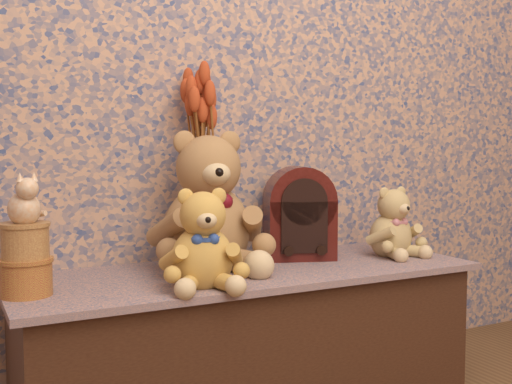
% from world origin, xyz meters
% --- Properties ---
extents(display_shelf, '(1.42, 0.52, 0.42)m').
position_xyz_m(display_shelf, '(0.00, 1.25, 0.21)').
color(display_shelf, '#34476B').
rests_on(display_shelf, ground).
extents(teddy_large, '(0.41, 0.47, 0.45)m').
position_xyz_m(teddy_large, '(-0.11, 1.32, 0.65)').
color(teddy_large, '#A06D3D').
rests_on(teddy_large, display_shelf).
extents(teddy_medium, '(0.28, 0.31, 0.28)m').
position_xyz_m(teddy_medium, '(-0.22, 1.10, 0.56)').
color(teddy_medium, '#BC8035').
rests_on(teddy_medium, display_shelf).
extents(teddy_small, '(0.22, 0.26, 0.26)m').
position_xyz_m(teddy_small, '(0.54, 1.23, 0.55)').
color(teddy_small, tan).
rests_on(teddy_small, display_shelf).
extents(cathedral_radio, '(0.26, 0.23, 0.31)m').
position_xyz_m(cathedral_radio, '(0.23, 1.34, 0.58)').
color(cathedral_radio, '#3D0F0B').
rests_on(cathedral_radio, display_shelf).
extents(ceramic_vase, '(0.13, 0.13, 0.22)m').
position_xyz_m(ceramic_vase, '(-0.10, 1.39, 0.53)').
color(ceramic_vase, tan).
rests_on(ceramic_vase, display_shelf).
extents(dried_stalks, '(0.21, 0.21, 0.38)m').
position_xyz_m(dried_stalks, '(-0.10, 1.39, 0.83)').
color(dried_stalks, '#B63F1D').
rests_on(dried_stalks, ceramic_vase).
extents(biscuit_tin_lower, '(0.15, 0.15, 0.09)m').
position_xyz_m(biscuit_tin_lower, '(-0.65, 1.20, 0.47)').
color(biscuit_tin_lower, gold).
rests_on(biscuit_tin_lower, display_shelf).
extents(biscuit_tin_upper, '(0.15, 0.15, 0.09)m').
position_xyz_m(biscuit_tin_upper, '(-0.65, 1.20, 0.56)').
color(biscuit_tin_upper, tan).
rests_on(biscuit_tin_upper, biscuit_tin_lower).
extents(cat_figurine, '(0.11, 0.12, 0.13)m').
position_xyz_m(cat_figurine, '(-0.65, 1.20, 0.67)').
color(cat_figurine, silver).
rests_on(cat_figurine, biscuit_tin_upper).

